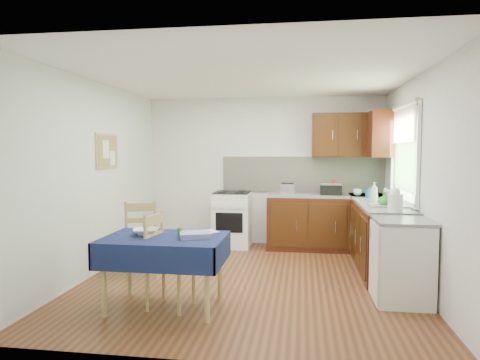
# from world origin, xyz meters

# --- Properties ---
(floor) EXTENTS (4.20, 4.20, 0.00)m
(floor) POSITION_xyz_m (0.00, 0.00, 0.00)
(floor) COLOR #4D2A14
(floor) RESTS_ON ground
(ceiling) EXTENTS (4.00, 4.20, 0.02)m
(ceiling) POSITION_xyz_m (0.00, 0.00, 2.50)
(ceiling) COLOR white
(ceiling) RESTS_ON wall_back
(wall_back) EXTENTS (4.00, 0.02, 2.50)m
(wall_back) POSITION_xyz_m (0.00, 2.10, 1.25)
(wall_back) COLOR silver
(wall_back) RESTS_ON ground
(wall_front) EXTENTS (4.00, 0.02, 2.50)m
(wall_front) POSITION_xyz_m (0.00, -2.10, 1.25)
(wall_front) COLOR silver
(wall_front) RESTS_ON ground
(wall_left) EXTENTS (0.02, 4.20, 2.50)m
(wall_left) POSITION_xyz_m (-2.00, 0.00, 1.25)
(wall_left) COLOR silver
(wall_left) RESTS_ON ground
(wall_right) EXTENTS (0.02, 4.20, 2.50)m
(wall_right) POSITION_xyz_m (2.00, 0.00, 1.25)
(wall_right) COLOR silver
(wall_right) RESTS_ON ground
(base_cabinets) EXTENTS (1.90, 2.30, 0.86)m
(base_cabinets) POSITION_xyz_m (1.36, 1.26, 0.43)
(base_cabinets) COLOR black
(base_cabinets) RESTS_ON ground
(worktop_back) EXTENTS (1.90, 0.60, 0.04)m
(worktop_back) POSITION_xyz_m (1.05, 1.80, 0.88)
(worktop_back) COLOR slate
(worktop_back) RESTS_ON base_cabinets
(worktop_right) EXTENTS (0.60, 1.70, 0.04)m
(worktop_right) POSITION_xyz_m (1.70, 0.65, 0.88)
(worktop_right) COLOR slate
(worktop_right) RESTS_ON base_cabinets
(worktop_corner) EXTENTS (0.60, 0.60, 0.04)m
(worktop_corner) POSITION_xyz_m (1.70, 1.80, 0.88)
(worktop_corner) COLOR slate
(worktop_corner) RESTS_ON base_cabinets
(splashback) EXTENTS (2.70, 0.02, 0.60)m
(splashback) POSITION_xyz_m (0.65, 2.08, 1.20)
(splashback) COLOR beige
(splashback) RESTS_ON wall_back
(upper_cabinets) EXTENTS (1.20, 0.85, 0.70)m
(upper_cabinets) POSITION_xyz_m (1.52, 1.80, 1.85)
(upper_cabinets) COLOR black
(upper_cabinets) RESTS_ON wall_back
(stove) EXTENTS (0.60, 0.61, 0.92)m
(stove) POSITION_xyz_m (-0.50, 1.80, 0.46)
(stove) COLOR white
(stove) RESTS_ON ground
(window) EXTENTS (0.04, 1.48, 1.26)m
(window) POSITION_xyz_m (1.97, 0.70, 1.65)
(window) COLOR #2C5623
(window) RESTS_ON wall_right
(fridge) EXTENTS (0.58, 0.60, 0.89)m
(fridge) POSITION_xyz_m (1.70, -0.55, 0.44)
(fridge) COLOR white
(fridge) RESTS_ON ground
(corkboard) EXTENTS (0.04, 0.62, 0.47)m
(corkboard) POSITION_xyz_m (-1.97, 0.30, 1.60)
(corkboard) COLOR tan
(corkboard) RESTS_ON wall_left
(dining_table) EXTENTS (1.22, 0.82, 0.74)m
(dining_table) POSITION_xyz_m (-0.72, -1.07, 0.63)
(dining_table) COLOR #101540
(dining_table) RESTS_ON ground
(chair_far) EXTENTS (0.55, 0.55, 0.98)m
(chair_far) POSITION_xyz_m (-1.37, -0.04, 0.52)
(chair_far) COLOR tan
(chair_far) RESTS_ON ground
(chair_near) EXTENTS (0.49, 0.49, 0.97)m
(chair_near) POSITION_xyz_m (-0.71, -1.04, 0.51)
(chair_near) COLOR tan
(chair_near) RESTS_ON ground
(toaster) EXTENTS (0.23, 0.14, 0.18)m
(toaster) POSITION_xyz_m (0.41, 1.79, 0.98)
(toaster) COLOR silver
(toaster) RESTS_ON worktop_back
(sandwich_press) EXTENTS (0.33, 0.29, 0.19)m
(sandwich_press) POSITION_xyz_m (1.10, 1.74, 0.99)
(sandwich_press) COLOR black
(sandwich_press) RESTS_ON worktop_back
(sauce_bottle) EXTENTS (0.06, 0.06, 0.25)m
(sauce_bottle) POSITION_xyz_m (1.15, 1.64, 1.02)
(sauce_bottle) COLOR red
(sauce_bottle) RESTS_ON worktop_back
(yellow_packet) EXTENTS (0.13, 0.11, 0.15)m
(yellow_packet) POSITION_xyz_m (1.20, 1.95, 0.98)
(yellow_packet) COLOR gold
(yellow_packet) RESTS_ON worktop_back
(dish_rack) EXTENTS (0.47, 0.36, 0.22)m
(dish_rack) POSITION_xyz_m (1.73, 0.40, 0.93)
(dish_rack) COLOR gray
(dish_rack) RESTS_ON worktop_right
(kettle) EXTENTS (0.17, 0.17, 0.28)m
(kettle) POSITION_xyz_m (1.71, -0.10, 1.02)
(kettle) COLOR white
(kettle) RESTS_ON worktop_right
(cup) EXTENTS (0.14, 0.14, 0.10)m
(cup) POSITION_xyz_m (1.51, 1.67, 0.95)
(cup) COLOR white
(cup) RESTS_ON worktop_back
(soap_bottle_a) EXTENTS (0.14, 0.14, 0.27)m
(soap_bottle_a) POSITION_xyz_m (1.64, 0.90, 1.03)
(soap_bottle_a) COLOR white
(soap_bottle_a) RESTS_ON worktop_right
(soap_bottle_b) EXTENTS (0.11, 0.10, 0.17)m
(soap_bottle_b) POSITION_xyz_m (1.64, 1.35, 0.98)
(soap_bottle_b) COLOR #1E5FB0
(soap_bottle_b) RESTS_ON worktop_right
(soap_bottle_c) EXTENTS (0.20, 0.20, 0.18)m
(soap_bottle_c) POSITION_xyz_m (1.68, 0.38, 0.99)
(soap_bottle_c) COLOR green
(soap_bottle_c) RESTS_ON worktop_right
(plate_bowl) EXTENTS (0.31, 0.31, 0.06)m
(plate_bowl) POSITION_xyz_m (-0.95, -0.99, 0.77)
(plate_bowl) COLOR #F7E9CA
(plate_bowl) RESTS_ON dining_table
(book) EXTENTS (0.24, 0.24, 0.02)m
(book) POSITION_xyz_m (-0.38, -0.83, 0.74)
(book) COLOR white
(book) RESTS_ON dining_table
(spice_jar) EXTENTS (0.05, 0.05, 0.09)m
(spice_jar) POSITION_xyz_m (-0.57, -1.04, 0.78)
(spice_jar) COLOR #278F2C
(spice_jar) RESTS_ON dining_table
(tea_towel) EXTENTS (0.37, 0.33, 0.06)m
(tea_towel) POSITION_xyz_m (-0.40, -1.07, 0.76)
(tea_towel) COLOR navy
(tea_towel) RESTS_ON dining_table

